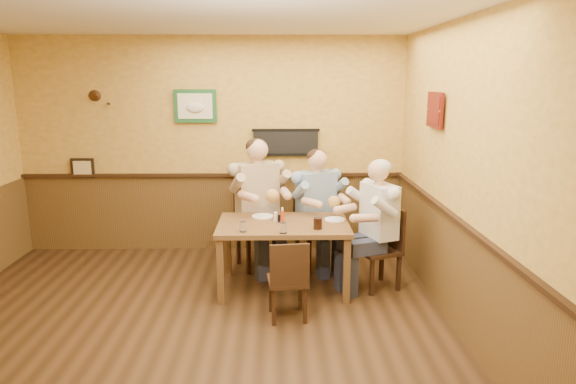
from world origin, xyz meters
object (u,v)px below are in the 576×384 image
dining_table (283,231)px  hot_sauce_bottle (282,216)px  chair_back_left (257,228)px  diner_blue_polo (316,215)px  diner_tan_shirt (257,211)px  chair_back_right (316,231)px  water_glass_mid (283,228)px  water_glass_left (243,227)px  cola_tumbler (318,223)px  salt_shaker (276,217)px  chair_near_side (287,279)px  chair_right_end (378,249)px  pepper_shaker (279,218)px  diner_white_elder (378,232)px

dining_table → hot_sauce_bottle: bearing=-115.0°
chair_back_left → diner_blue_polo: diner_blue_polo is taller
diner_tan_shirt → diner_blue_polo: bearing=-22.8°
chair_back_right → water_glass_mid: (-0.41, -1.06, 0.35)m
chair_back_left → water_glass_left: (-0.10, -1.00, 0.31)m
chair_back_right → cola_tumbler: chair_back_right is taller
dining_table → diner_blue_polo: 0.79m
chair_back_left → diner_blue_polo: size_ratio=0.76×
dining_table → salt_shaker: 0.18m
chair_back_right → chair_near_side: bearing=-127.8°
chair_back_right → chair_right_end: 0.92m
water_glass_mid → chair_back_left: bearing=105.8°
chair_back_left → water_glass_mid: 1.14m
chair_right_end → diner_tan_shirt: 1.52m
cola_tumbler → water_glass_mid: bearing=-157.8°
chair_right_end → pepper_shaker: size_ratio=11.13×
chair_right_end → water_glass_mid: 1.16m
diner_tan_shirt → dining_table: bearing=-88.6°
chair_right_end → cola_tumbler: (-0.68, -0.23, 0.36)m
cola_tumbler → chair_back_left: bearing=125.8°
water_glass_left → water_glass_mid: bearing=-8.4°
chair_right_end → diner_white_elder: bearing=0.0°
water_glass_left → chair_right_end: bearing=12.6°
diner_white_elder → water_glass_left: 1.48m
dining_table → water_glass_left: size_ratio=13.33×
diner_white_elder → water_glass_left: bearing=-98.9°
diner_blue_polo → pepper_shaker: (-0.45, -0.65, 0.14)m
chair_near_side → salt_shaker: bearing=-87.8°
cola_tumbler → pepper_shaker: (-0.40, 0.27, -0.02)m
chair_near_side → salt_shaker: (-0.11, 0.78, 0.40)m
chair_near_side → cola_tumbler: size_ratio=6.83×
dining_table → pepper_shaker: pepper_shaker is taller
chair_back_right → chair_right_end: chair_back_right is taller
chair_back_right → diner_tan_shirt: bearing=157.1°
diner_white_elder → cola_tumbler: diner_white_elder is taller
chair_back_right → diner_tan_shirt: 0.75m
chair_back_left → water_glass_left: chair_back_left is taller
water_glass_mid → salt_shaker: water_glass_mid is taller
dining_table → chair_back_left: chair_back_left is taller
chair_near_side → diner_tan_shirt: 1.46m
chair_back_right → diner_tan_shirt: (-0.71, 0.00, 0.25)m
diner_blue_polo → cola_tumbler: size_ratio=11.20×
diner_white_elder → dining_table: bearing=-111.3°
chair_back_left → chair_near_side: 1.43m
chair_right_end → diner_blue_polo: size_ratio=0.69×
chair_back_left → hot_sauce_bottle: (0.30, -0.70, 0.33)m
chair_near_side → water_glass_mid: (-0.04, 0.33, 0.41)m
hot_sauce_bottle → pepper_shaker: hot_sauce_bottle is taller
chair_near_side → diner_white_elder: diner_white_elder is taller
chair_right_end → water_glass_mid: size_ratio=8.30×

